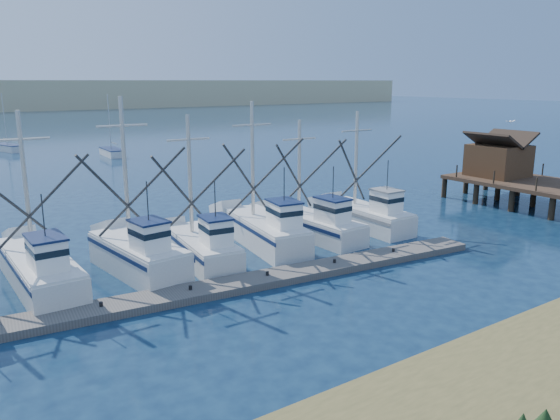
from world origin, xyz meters
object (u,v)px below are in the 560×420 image
(sailboat_near, at_px, (112,152))
(timber_pier, at_px, (537,175))
(sailboat_far, at_px, (8,148))
(floating_dock, at_px, (249,282))

(sailboat_near, bearing_deg, timber_pier, -67.31)
(timber_pier, height_order, sailboat_far, sailboat_far)
(floating_dock, bearing_deg, sailboat_near, 85.22)
(floating_dock, bearing_deg, sailboat_far, 96.82)
(floating_dock, distance_m, sailboat_far, 64.15)
(floating_dock, relative_size, sailboat_far, 3.39)
(floating_dock, relative_size, sailboat_near, 3.39)
(sailboat_near, xyz_separation_m, sailboat_far, (-10.68, 13.30, 0.01))
(timber_pier, relative_size, sailboat_far, 2.47)
(timber_pier, bearing_deg, sailboat_near, 110.48)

